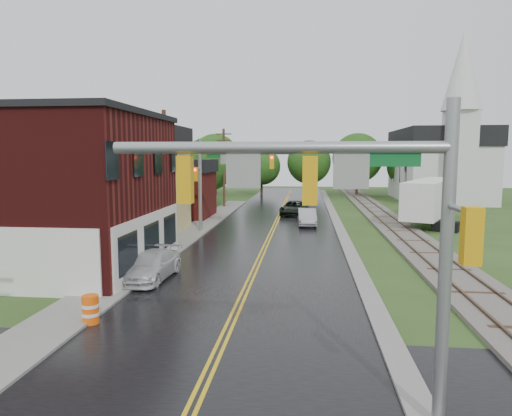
% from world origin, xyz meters
% --- Properties ---
extents(main_road, '(10.00, 90.00, 0.02)m').
position_xyz_m(main_road, '(0.00, 30.00, 0.00)').
color(main_road, black).
rests_on(main_road, ground).
extents(cross_road, '(60.00, 9.00, 0.02)m').
position_xyz_m(cross_road, '(0.00, 2.00, 0.00)').
color(cross_road, black).
rests_on(cross_road, ground).
extents(curb_right, '(0.80, 70.00, 0.12)m').
position_xyz_m(curb_right, '(5.40, 35.00, 0.00)').
color(curb_right, gray).
rests_on(curb_right, ground).
extents(sidewalk_left, '(2.40, 50.00, 0.12)m').
position_xyz_m(sidewalk_left, '(-6.20, 25.00, 0.00)').
color(sidewalk_left, gray).
rests_on(sidewalk_left, ground).
extents(brick_building, '(14.30, 10.30, 8.30)m').
position_xyz_m(brick_building, '(-12.48, 15.00, 4.15)').
color(brick_building, '#440E0E').
rests_on(brick_building, ground).
extents(yellow_house, '(8.00, 7.00, 6.40)m').
position_xyz_m(yellow_house, '(-11.00, 26.00, 3.20)').
color(yellow_house, tan).
rests_on(yellow_house, ground).
extents(darkred_building, '(7.00, 6.00, 4.40)m').
position_xyz_m(darkred_building, '(-10.00, 35.00, 2.20)').
color(darkred_building, '#3F0F0C').
rests_on(darkred_building, ground).
extents(church, '(10.40, 18.40, 20.00)m').
position_xyz_m(church, '(20.00, 53.74, 5.83)').
color(church, silver).
rests_on(church, ground).
extents(railroad, '(3.20, 80.00, 0.30)m').
position_xyz_m(railroad, '(10.00, 35.00, 0.11)').
color(railroad, '#59544C').
rests_on(railroad, ground).
extents(traffic_signal_near, '(7.34, 0.30, 7.20)m').
position_xyz_m(traffic_signal_near, '(3.47, 2.00, 4.97)').
color(traffic_signal_near, gray).
rests_on(traffic_signal_near, ground).
extents(traffic_signal_far, '(7.34, 0.43, 7.20)m').
position_xyz_m(traffic_signal_far, '(-3.47, 27.00, 4.97)').
color(traffic_signal_far, gray).
rests_on(traffic_signal_far, ground).
extents(utility_pole_b, '(1.80, 0.28, 9.00)m').
position_xyz_m(utility_pole_b, '(-6.80, 22.00, 4.72)').
color(utility_pole_b, '#382616').
rests_on(utility_pole_b, ground).
extents(utility_pole_c, '(1.80, 0.28, 9.00)m').
position_xyz_m(utility_pole_c, '(-6.80, 44.00, 4.72)').
color(utility_pole_c, '#382616').
rests_on(utility_pole_c, ground).
extents(tree_left_b, '(7.60, 7.60, 9.69)m').
position_xyz_m(tree_left_b, '(-17.85, 31.90, 5.72)').
color(tree_left_b, black).
rests_on(tree_left_b, ground).
extents(tree_left_c, '(6.00, 6.00, 7.65)m').
position_xyz_m(tree_left_c, '(-13.85, 39.90, 4.51)').
color(tree_left_c, black).
rests_on(tree_left_c, ground).
extents(tree_left_e, '(6.40, 6.40, 8.16)m').
position_xyz_m(tree_left_e, '(-8.85, 45.90, 4.81)').
color(tree_left_e, black).
rests_on(tree_left_e, ground).
extents(suv_dark, '(2.90, 5.26, 1.39)m').
position_xyz_m(suv_dark, '(1.42, 37.89, 0.70)').
color(suv_dark, black).
rests_on(suv_dark, ground).
extents(sedan_silver, '(1.70, 4.39, 1.42)m').
position_xyz_m(sedan_silver, '(2.75, 31.18, 0.71)').
color(sedan_silver, '#A4A4A9').
rests_on(sedan_silver, ground).
extents(pickup_white, '(2.15, 4.69, 1.33)m').
position_xyz_m(pickup_white, '(-4.80, 13.19, 0.67)').
color(pickup_white, silver).
rests_on(pickup_white, ground).
extents(semi_trailer, '(7.46, 12.15, 3.84)m').
position_xyz_m(semi_trailer, '(13.66, 33.83, 2.28)').
color(semi_trailer, black).
rests_on(semi_trailer, ground).
extents(construction_barrel, '(0.69, 0.69, 1.05)m').
position_xyz_m(construction_barrel, '(-5.00, 7.23, 0.52)').
color(construction_barrel, '#F5580A').
rests_on(construction_barrel, ground).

